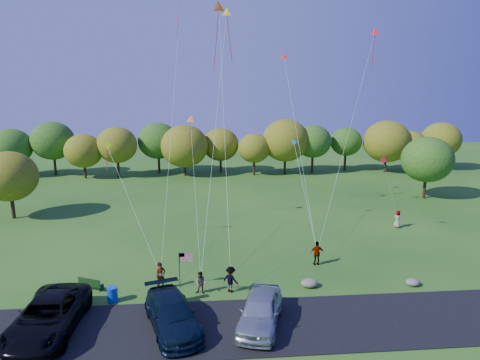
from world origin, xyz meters
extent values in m
plane|color=#1E5217|center=(0.00, 0.00, 0.00)|extent=(140.00, 140.00, 0.00)
cube|color=black|center=(0.00, -4.00, 0.03)|extent=(44.00, 6.00, 0.06)
cylinder|color=#352513|center=(-29.48, 39.70, 1.30)|extent=(0.36, 0.36, 2.59)
ellipsoid|color=#316318|center=(-29.48, 39.70, 4.45)|extent=(5.70, 5.70, 5.13)
cylinder|color=#352513|center=(-25.67, 38.29, 1.39)|extent=(0.36, 0.36, 2.79)
ellipsoid|color=#316318|center=(-25.67, 38.29, 4.76)|extent=(6.05, 6.05, 5.45)
cylinder|color=#352513|center=(-20.40, 36.51, 1.42)|extent=(0.36, 0.36, 2.84)
ellipsoid|color=#1A5015|center=(-20.40, 36.51, 4.58)|extent=(5.37, 5.37, 4.84)
cylinder|color=#352513|center=(-15.32, 39.25, 1.46)|extent=(0.36, 0.36, 2.92)
ellipsoid|color=#1A5015|center=(-15.32, 39.25, 4.83)|extent=(5.88, 5.88, 5.29)
cylinder|color=#352513|center=(-9.61, 36.57, 1.54)|extent=(0.36, 0.36, 3.07)
ellipsoid|color=#316318|center=(-9.61, 36.57, 5.00)|extent=(5.93, 5.93, 5.34)
cylinder|color=#352513|center=(-4.88, 37.62, 1.22)|extent=(0.36, 0.36, 2.44)
ellipsoid|color=#316318|center=(-4.88, 37.62, 4.43)|extent=(6.11, 6.11, 5.50)
cylinder|color=#352513|center=(0.70, 37.45, 1.60)|extent=(0.36, 0.36, 3.20)
ellipsoid|color=#1A5015|center=(0.70, 37.45, 5.12)|extent=(5.91, 5.91, 5.32)
cylinder|color=#352513|center=(5.22, 38.27, 1.18)|extent=(0.36, 0.36, 2.36)
ellipsoid|color=#316318|center=(5.22, 38.27, 4.22)|extent=(5.70, 5.70, 5.13)
cylinder|color=#352513|center=(10.00, 36.01, 1.30)|extent=(0.36, 0.36, 2.59)
ellipsoid|color=#316318|center=(10.00, 36.01, 4.89)|extent=(7.07, 7.07, 6.37)
cylinder|color=#352513|center=(14.33, 36.22, 1.42)|extent=(0.36, 0.36, 2.83)
ellipsoid|color=#316318|center=(14.33, 36.22, 5.12)|extent=(7.03, 7.03, 6.33)
cylinder|color=#352513|center=(19.22, 37.79, 1.23)|extent=(0.36, 0.36, 2.45)
ellipsoid|color=#316318|center=(19.22, 37.79, 4.27)|extent=(5.58, 5.58, 5.02)
cylinder|color=#352513|center=(25.73, 39.79, 1.31)|extent=(0.36, 0.36, 2.61)
ellipsoid|color=#316318|center=(25.73, 39.79, 4.26)|extent=(5.07, 5.07, 4.56)
cylinder|color=#352513|center=(30.47, 39.80, 1.24)|extent=(0.36, 0.36, 2.48)
ellipsoid|color=#1A5015|center=(30.47, 39.80, 4.21)|extent=(5.30, 5.30, 4.77)
cylinder|color=#352513|center=(34.70, 37.56, 1.13)|extent=(0.36, 0.36, 2.27)
ellipsoid|color=#316318|center=(34.70, 37.56, 4.09)|extent=(5.60, 5.60, 5.04)
cylinder|color=#352513|center=(-22.00, 18.00, 1.30)|extent=(0.36, 0.36, 2.60)
ellipsoid|color=#316318|center=(-22.00, 18.00, 4.42)|extent=(5.60, 5.60, 5.04)
cylinder|color=#352513|center=(24.00, 22.00, 1.40)|extent=(0.36, 0.36, 2.80)
ellipsoid|color=#1A5015|center=(24.00, 22.00, 4.75)|extent=(6.00, 6.00, 5.40)
imported|color=black|center=(-11.14, -3.69, 1.02)|extent=(3.42, 6.98, 1.91)
imported|color=black|center=(-4.33, -3.93, 0.92)|extent=(4.06, 6.37, 1.72)
imported|color=#B2B6BD|center=(0.63, -4.05, 0.97)|extent=(3.59, 5.76, 1.83)
imported|color=#4C4C59|center=(-5.43, 0.96, 0.96)|extent=(0.84, 0.77, 1.92)
imported|color=#4C4C59|center=(-2.75, 0.13, 0.76)|extent=(0.89, 0.79, 1.52)
imported|color=#4C4C59|center=(-0.78, 0.23, 0.88)|extent=(1.31, 1.19, 1.77)
imported|color=#4C4C59|center=(6.05, 4.01, 0.94)|extent=(1.12, 0.51, 1.87)
imported|color=#4C4C59|center=(15.99, 11.84, 0.85)|extent=(0.93, 0.99, 1.70)
cube|color=#133413|center=(-10.12, 1.15, 0.40)|extent=(1.63, 0.81, 0.06)
cube|color=#133413|center=(-10.12, 0.97, 0.69)|extent=(1.60, 0.75, 0.53)
cube|color=#133413|center=(-10.84, 1.15, 0.20)|extent=(0.25, 0.43, 0.40)
cube|color=#133413|center=(-9.40, 1.15, 0.20)|extent=(0.25, 0.43, 0.40)
cylinder|color=#0C40BB|center=(-8.34, -0.47, 0.49)|extent=(0.66, 0.66, 0.98)
cylinder|color=black|center=(-4.18, 1.17, 1.25)|extent=(0.05, 0.05, 2.50)
cube|color=red|center=(-3.74, 1.17, 2.15)|extent=(0.90, 0.60, 0.02)
cube|color=navy|center=(-4.01, 1.18, 2.33)|extent=(0.36, 0.02, 0.28)
ellipsoid|color=gray|center=(4.59, 0.43, 0.29)|extent=(1.15, 0.90, 0.58)
ellipsoid|color=gray|center=(11.70, 0.03, 0.25)|extent=(0.96, 0.80, 0.50)
cone|color=orange|center=(-0.82, 14.70, 20.16)|extent=(1.42, 0.94, 1.28)
cone|color=red|center=(5.17, 14.72, 15.96)|extent=(0.81, 0.61, 0.68)
cone|color=red|center=(14.50, 16.78, 18.43)|extent=(0.97, 0.74, 0.83)
cube|color=red|center=(13.16, 9.56, 7.04)|extent=(0.56, 0.28, 0.58)
cube|color=#D0FF15|center=(-10.20, 9.23, 8.72)|extent=(0.82, 0.24, 0.81)
cone|color=yellow|center=(0.04, 17.79, 20.19)|extent=(1.07, 0.55, 0.99)
cube|color=blue|center=(6.08, 13.60, 8.18)|extent=(0.51, 0.38, 0.59)
cone|color=orange|center=(-3.58, 14.34, 10.26)|extent=(1.02, 0.80, 0.82)
camera|label=1|loc=(-2.39, -25.85, 13.53)|focal=32.00mm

